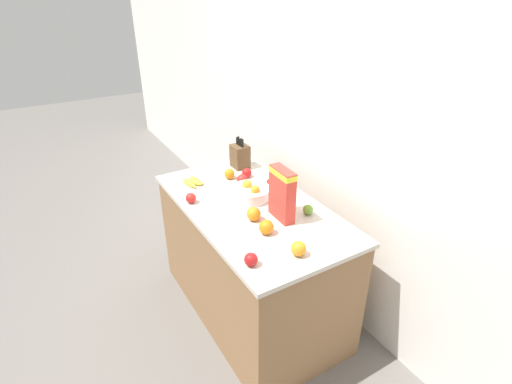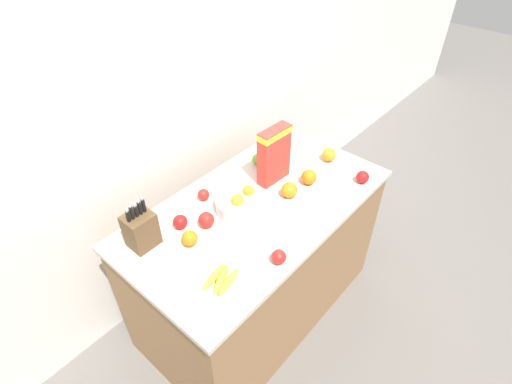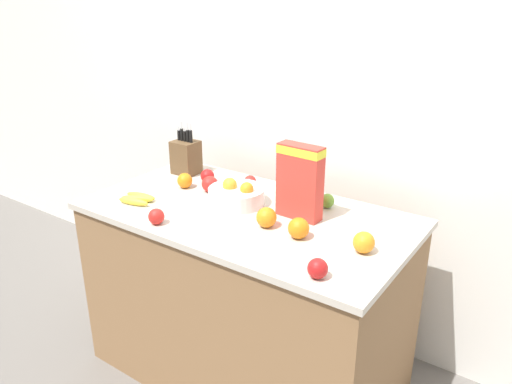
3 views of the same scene
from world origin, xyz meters
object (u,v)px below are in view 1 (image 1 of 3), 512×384
object	(u,v)px
apple_by_knife_block	(251,259)
orange_by_cereal	(266,227)
banana_bunch	(193,182)
apple_near_bananas	(247,173)
fruit_bowl	(251,192)
apple_front	(308,210)
apple_middle	(242,180)
orange_front_left	(299,249)
cereal_box	(282,192)
orange_mid_left	(229,174)
knife_block	(240,156)
apple_rear	(191,198)
apple_leftmost	(271,183)
orange_front_center	(254,214)

from	to	relation	value
apple_by_knife_block	orange_by_cereal	distance (m)	0.31
banana_bunch	apple_near_bananas	size ratio (longest dim) A/B	2.55
fruit_bowl	apple_front	distance (m)	0.43
apple_by_knife_block	fruit_bowl	bearing A→B (deg)	149.86
fruit_bowl	apple_middle	bearing A→B (deg)	166.50
apple_front	orange_front_left	xyz separation A→B (m)	(0.32, -0.31, 0.01)
cereal_box	apple_front	bearing A→B (deg)	74.59
orange_mid_left	knife_block	bearing A→B (deg)	130.03
orange_by_cereal	fruit_bowl	bearing A→B (deg)	161.71
fruit_bowl	orange_front_left	xyz separation A→B (m)	(0.69, -0.10, -0.00)
apple_front	orange_mid_left	distance (m)	0.74
apple_front	apple_rear	bearing A→B (deg)	-131.90
apple_rear	apple_by_knife_block	bearing A→B (deg)	0.69
apple_rear	orange_by_cereal	xyz separation A→B (m)	(0.57, 0.24, 0.01)
cereal_box	apple_middle	distance (m)	0.54
knife_block	apple_rear	size ratio (longest dim) A/B	4.07
apple_rear	orange_mid_left	world-z (taller)	orange_mid_left
banana_bunch	apple_front	distance (m)	0.90
apple_by_knife_block	apple_near_bananas	bearing A→B (deg)	151.36
apple_by_knife_block	apple_middle	bearing A→B (deg)	153.57
orange_front_left	orange_mid_left	size ratio (longest dim) A/B	1.10
apple_by_knife_block	orange_front_left	bearing A→B (deg)	77.91
apple_leftmost	orange_by_cereal	world-z (taller)	orange_by_cereal
banana_bunch	orange_front_center	distance (m)	0.67
apple_leftmost	orange_front_left	bearing A→B (deg)	-22.32
apple_leftmost	apple_near_bananas	bearing A→B (deg)	-162.58
apple_middle	orange_front_center	size ratio (longest dim) A/B	0.93
apple_by_knife_block	knife_block	bearing A→B (deg)	153.63
knife_block	fruit_bowl	xyz separation A→B (m)	(0.49, -0.19, -0.05)
apple_near_bananas	apple_leftmost	bearing A→B (deg)	17.42
fruit_bowl	apple_near_bananas	xyz separation A→B (m)	(-0.30, 0.14, -0.01)
cereal_box	orange_by_cereal	xyz separation A→B (m)	(0.10, -0.18, -0.14)
orange_by_cereal	orange_front_center	bearing A→B (deg)	175.66
apple_leftmost	orange_by_cereal	xyz separation A→B (m)	(0.49, -0.35, 0.01)
fruit_bowl	apple_leftmost	distance (m)	0.22
apple_rear	cereal_box	bearing A→B (deg)	41.51
apple_by_knife_block	orange_front_center	world-z (taller)	orange_front_center
knife_block	apple_leftmost	size ratio (longest dim) A/B	4.45
banana_bunch	apple_leftmost	xyz separation A→B (m)	(0.33, 0.47, 0.02)
apple_front	fruit_bowl	bearing A→B (deg)	-150.80
fruit_bowl	orange_by_cereal	distance (m)	0.44
orange_mid_left	cereal_box	bearing A→B (deg)	1.91
cereal_box	apple_near_bananas	world-z (taller)	cereal_box
knife_block	apple_rear	xyz separation A→B (m)	(0.34, -0.56, -0.06)
orange_front_center	cereal_box	bearing A→B (deg)	69.16
fruit_bowl	apple_middle	world-z (taller)	fruit_bowl
apple_middle	orange_mid_left	world-z (taller)	apple_middle
apple_front	apple_near_bananas	xyz separation A→B (m)	(-0.67, -0.07, 0.00)
fruit_bowl	apple_by_knife_block	world-z (taller)	fruit_bowl
knife_block	apple_by_knife_block	xyz separation A→B (m)	(1.12, -0.56, -0.06)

